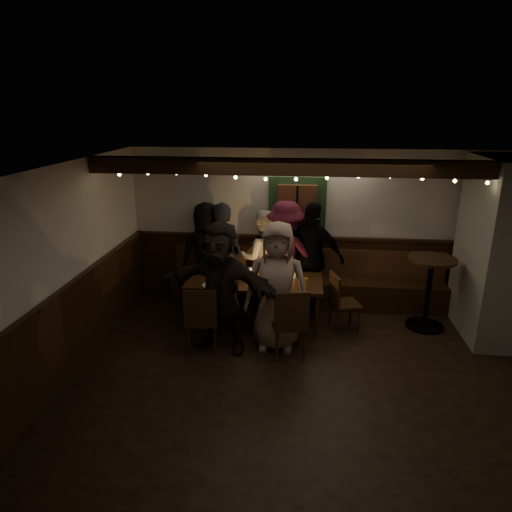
# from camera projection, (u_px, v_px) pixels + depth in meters

# --- Properties ---
(room) EXTENTS (6.02, 5.01, 2.62)m
(room) POSITION_uv_depth(u_px,v_px,m) (381.00, 263.00, 6.65)
(room) COLOR black
(room) RESTS_ON ground
(dining_table) EXTENTS (2.05, 0.88, 0.89)m
(dining_table) POSITION_uv_depth(u_px,v_px,m) (254.00, 284.00, 6.94)
(dining_table) COLOR black
(dining_table) RESTS_ON ground
(chair_near_left) EXTENTS (0.49, 0.49, 0.96)m
(chair_near_left) POSITION_uv_depth(u_px,v_px,m) (201.00, 316.00, 6.16)
(chair_near_left) COLOR black
(chair_near_left) RESTS_ON ground
(chair_near_right) EXTENTS (0.54, 0.54, 1.00)m
(chair_near_right) POSITION_uv_depth(u_px,v_px,m) (290.00, 320.00, 6.02)
(chair_near_right) COLOR black
(chair_near_right) RESTS_ON ground
(chair_end) EXTENTS (0.50, 0.50, 0.89)m
(chair_end) POSITION_uv_depth(u_px,v_px,m) (340.00, 299.00, 6.82)
(chair_end) COLOR black
(chair_end) RESTS_ON ground
(high_top) EXTENTS (0.70, 0.70, 1.12)m
(high_top) POSITION_uv_depth(u_px,v_px,m) (429.00, 284.00, 6.83)
(high_top) COLOR black
(high_top) RESTS_ON ground
(person_a) EXTENTS (1.01, 0.85, 1.75)m
(person_a) POSITION_uv_depth(u_px,v_px,m) (207.00, 254.00, 7.69)
(person_a) COLOR black
(person_a) RESTS_ON ground
(person_b) EXTENTS (0.66, 0.44, 1.78)m
(person_b) POSITION_uv_depth(u_px,v_px,m) (223.00, 255.00, 7.57)
(person_b) COLOR black
(person_b) RESTS_ON ground
(person_c) EXTENTS (0.89, 0.75, 1.65)m
(person_c) POSITION_uv_depth(u_px,v_px,m) (263.00, 258.00, 7.62)
(person_c) COLOR beige
(person_c) RESTS_ON ground
(person_d) EXTENTS (1.19, 0.71, 1.82)m
(person_d) POSITION_uv_depth(u_px,v_px,m) (285.00, 256.00, 7.48)
(person_d) COLOR #3E0F1E
(person_d) RESTS_ON ground
(person_e) EXTENTS (1.15, 0.80, 1.81)m
(person_e) POSITION_uv_depth(u_px,v_px,m) (312.00, 257.00, 7.42)
(person_e) COLOR black
(person_e) RESTS_ON ground
(person_f) EXTENTS (1.78, 0.93, 1.83)m
(person_f) POSITION_uv_depth(u_px,v_px,m) (221.00, 287.00, 6.17)
(person_f) COLOR black
(person_f) RESTS_ON ground
(person_g) EXTENTS (0.89, 0.59, 1.82)m
(person_g) POSITION_uv_depth(u_px,v_px,m) (277.00, 286.00, 6.21)
(person_g) COLOR gray
(person_g) RESTS_ON ground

